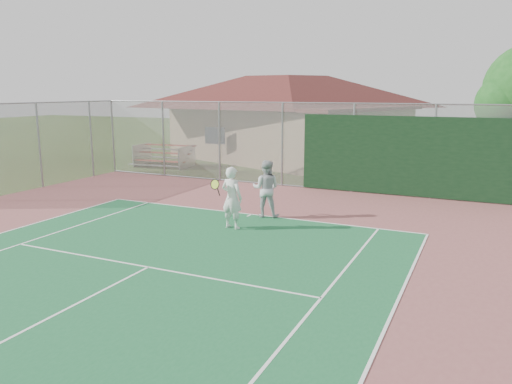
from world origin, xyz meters
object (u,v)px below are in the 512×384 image
Objects in this scene: bleachers at (164,155)px; player_white_front at (232,198)px; player_grey_back at (266,189)px; clubhouse at (286,109)px.

bleachers is 13.04m from player_white_front.
bleachers is 12.12m from player_grey_back.
player_white_front is at bearing -53.79° from clubhouse.
clubhouse reaches higher than bleachers.
player_white_front is 1.01× the size of player_grey_back.
player_grey_back is (4.57, -13.29, -2.01)m from clubhouse.
clubhouse reaches higher than player_grey_back.
player_grey_back is at bearing -94.04° from player_white_front.
player_grey_back is (0.33, 1.72, -0.01)m from player_white_front.
clubhouse is 14.20m from player_grey_back.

